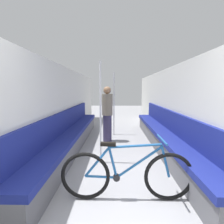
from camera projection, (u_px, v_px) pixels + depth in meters
wall_left at (64, 107)px, 4.48m from camera, size 0.10×9.71×2.06m
wall_right at (172, 108)px, 4.43m from camera, size 0.10×9.71×2.06m
bench_seat_row_left at (72, 137)px, 4.34m from camera, size 0.45×5.38×0.97m
bench_seat_row_right at (164, 137)px, 4.30m from camera, size 0.45×5.38×0.97m
bicycle at (127, 175)px, 2.32m from camera, size 1.77×0.46×0.85m
grab_pole_near at (101, 115)px, 3.45m from camera, size 0.08×0.08×2.04m
grab_pole_far at (114, 105)px, 5.67m from camera, size 0.08×0.08×2.04m
passenger_standing at (107, 113)px, 4.96m from camera, size 0.30×0.30×1.57m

